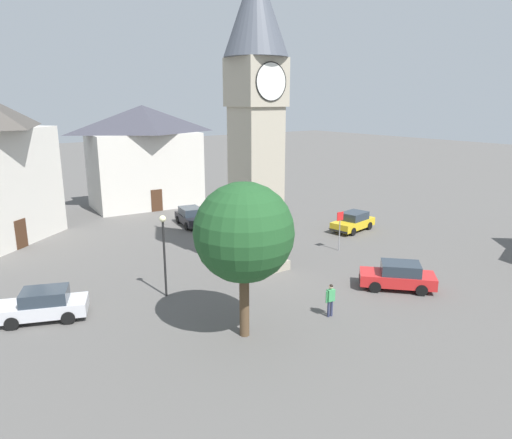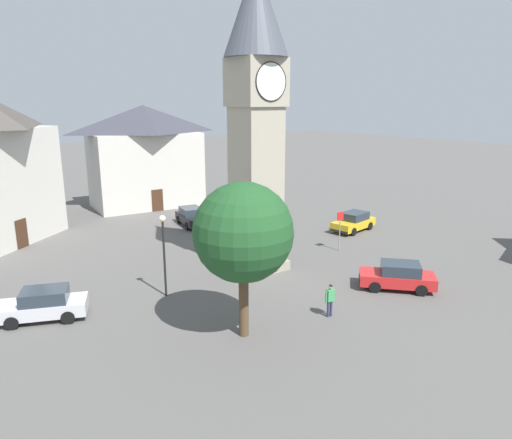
# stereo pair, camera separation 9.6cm
# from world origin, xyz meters

# --- Properties ---
(ground_plane) EXTENTS (200.00, 200.00, 0.00)m
(ground_plane) POSITION_xyz_m (0.00, 0.00, 0.00)
(ground_plane) COLOR #565451
(clock_tower) EXTENTS (3.75, 3.75, 18.10)m
(clock_tower) POSITION_xyz_m (0.00, 0.00, 10.54)
(clock_tower) COLOR gray
(clock_tower) RESTS_ON ground
(car_blue_kerb) EXTENTS (4.45, 3.33, 1.53)m
(car_blue_kerb) POSITION_xyz_m (7.15, 8.99, 0.76)
(car_blue_kerb) COLOR gold
(car_blue_kerb) RESTS_ON ground
(car_silver_kerb) EXTENTS (4.36, 2.37, 1.53)m
(car_silver_kerb) POSITION_xyz_m (11.58, 2.34, 0.76)
(car_silver_kerb) COLOR gold
(car_silver_kerb) RESTS_ON ground
(car_red_corner) EXTENTS (4.46, 3.13, 1.53)m
(car_red_corner) POSITION_xyz_m (-12.60, 0.27, 0.76)
(car_red_corner) COLOR silver
(car_red_corner) RESTS_ON ground
(car_white_side) EXTENTS (4.04, 4.17, 1.53)m
(car_white_side) POSITION_xyz_m (4.38, -7.50, 0.76)
(car_white_side) COLOR red
(car_white_side) RESTS_ON ground
(car_black_far) EXTENTS (2.44, 4.37, 1.53)m
(car_black_far) POSITION_xyz_m (1.79, 11.67, 0.76)
(car_black_far) COLOR black
(car_black_far) RESTS_ON ground
(pedestrian) EXTENTS (0.56, 0.27, 1.69)m
(pedestrian) POSITION_xyz_m (-1.21, -7.75, 1.01)
(pedestrian) COLOR #2D3351
(pedestrian) RESTS_ON ground
(tree) EXTENTS (4.39, 4.39, 7.04)m
(tree) POSITION_xyz_m (-5.68, -6.80, 4.82)
(tree) COLOR brown
(tree) RESTS_ON ground
(building_shop_left) EXTENTS (11.23, 7.13, 9.88)m
(building_shop_left) POSITION_xyz_m (2.01, 21.20, 5.04)
(building_shop_left) COLOR beige
(building_shop_left) RESTS_ON ground
(lamp_post) EXTENTS (0.36, 0.36, 4.51)m
(lamp_post) POSITION_xyz_m (-6.57, -0.67, 3.07)
(lamp_post) COLOR black
(lamp_post) RESTS_ON ground
(road_sign) EXTENTS (0.60, 0.07, 2.80)m
(road_sign) POSITION_xyz_m (6.83, -0.65, 1.90)
(road_sign) COLOR gray
(road_sign) RESTS_ON ground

